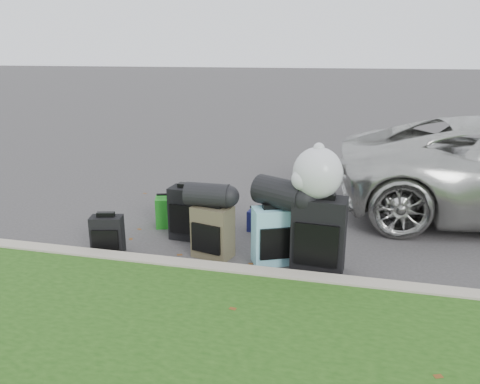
% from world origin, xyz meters
% --- Properties ---
extents(ground, '(120.00, 120.00, 0.00)m').
position_xyz_m(ground, '(0.00, 0.00, 0.00)').
color(ground, '#383535').
rests_on(ground, ground).
extents(curb, '(120.00, 0.18, 0.15)m').
position_xyz_m(curb, '(0.00, -1.00, 0.07)').
color(curb, '#9E937F').
rests_on(curb, ground).
extents(suitcase_small_black, '(0.38, 0.27, 0.43)m').
position_xyz_m(suitcase_small_black, '(-1.40, -0.68, 0.22)').
color(suitcase_small_black, black).
rests_on(suitcase_small_black, ground).
extents(suitcase_large_black_left, '(0.46, 0.29, 0.63)m').
position_xyz_m(suitcase_large_black_left, '(-0.67, -0.04, 0.32)').
color(suitcase_large_black_left, black).
rests_on(suitcase_large_black_left, ground).
extents(suitcase_olive, '(0.47, 0.36, 0.58)m').
position_xyz_m(suitcase_olive, '(-0.24, -0.49, 0.29)').
color(suitcase_olive, '#3E3826').
rests_on(suitcase_olive, ground).
extents(suitcase_teal, '(0.50, 0.41, 0.61)m').
position_xyz_m(suitcase_teal, '(0.43, -0.49, 0.31)').
color(suitcase_teal, '#5F99B3').
rests_on(suitcase_teal, ground).
extents(suitcase_large_black_right, '(0.54, 0.35, 0.79)m').
position_xyz_m(suitcase_large_black_right, '(0.91, -0.57, 0.39)').
color(suitcase_large_black_right, black).
rests_on(suitcase_large_black_right, ground).
extents(tote_green, '(0.41, 0.37, 0.38)m').
position_xyz_m(tote_green, '(-1.06, 0.29, 0.19)').
color(tote_green, '#1B7D1B').
rests_on(tote_green, ground).
extents(tote_navy, '(0.27, 0.22, 0.26)m').
position_xyz_m(tote_navy, '(0.09, 0.39, 0.13)').
color(tote_navy, '#16184E').
rests_on(tote_navy, ground).
extents(duffel_left, '(0.47, 0.26, 0.25)m').
position_xyz_m(duffel_left, '(-0.30, -0.47, 0.70)').
color(duffel_left, black).
rests_on(duffel_left, suitcase_olive).
extents(duffel_right, '(0.64, 0.54, 0.31)m').
position_xyz_m(duffel_right, '(0.49, -0.46, 0.77)').
color(duffel_right, black).
rests_on(duffel_right, suitcase_teal).
extents(trash_bag, '(0.49, 0.49, 0.49)m').
position_xyz_m(trash_bag, '(0.86, -0.55, 1.03)').
color(trash_bag, silver).
rests_on(trash_bag, suitcase_large_black_right).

